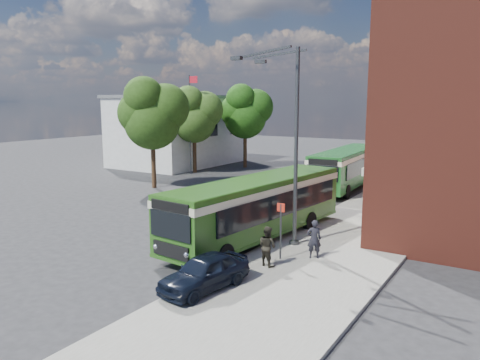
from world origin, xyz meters
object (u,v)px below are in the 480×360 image
Objects in this scene: street_lamp at (289,144)px; bus_rear at (347,165)px; parked_car at (205,272)px; bus_front at (258,203)px.

bus_rear is at bearing 99.57° from street_lamp.
bus_rear reaches higher than parked_car.
parked_car is at bearing -76.27° from bus_front.
parked_car is at bearing -90.33° from street_lamp.
bus_front is 6.83m from parked_car.
bus_rear is at bearing 93.71° from bus_front.
street_lamp is 0.76× the size of bus_rear.
parked_car is (1.60, -6.56, -1.07)m from bus_front.
bus_front is (-1.64, 0.11, -2.96)m from street_lamp.
street_lamp is 3.38m from bus_front.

